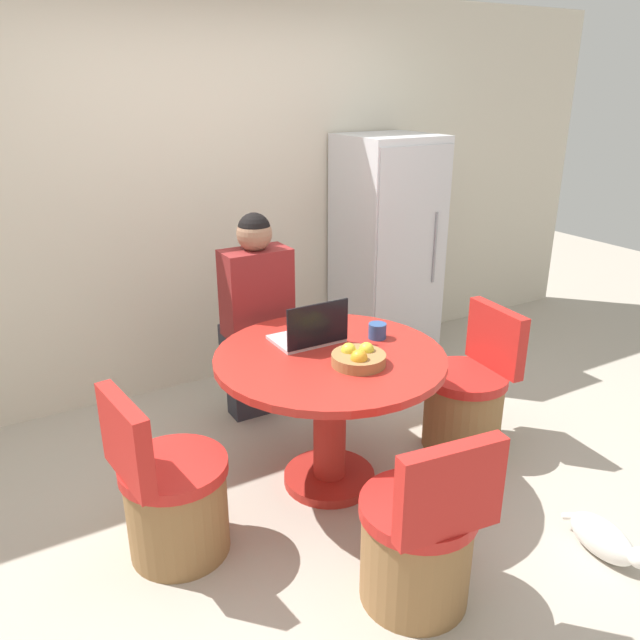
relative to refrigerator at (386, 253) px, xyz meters
The scene contains 12 objects.
ground_plane 2.01m from the refrigerator, 133.42° to the right, with size 12.00×12.00×0.00m, color #B2A899.
wall_back 1.38m from the refrigerator, 163.78° to the left, with size 7.00×0.06×2.60m.
refrigerator is the anchor object (origin of this frame).
dining_table 1.72m from the refrigerator, 135.28° to the right, with size 1.17×1.17×0.76m.
chair_near_camera 2.52m from the refrigerator, 122.31° to the right, with size 0.48×0.49×0.84m.
chair_left_side 2.52m from the refrigerator, 148.20° to the right, with size 0.49×0.48×0.84m.
chair_right_side 1.43m from the refrigerator, 104.01° to the right, with size 0.49×0.48×0.84m.
person_seated 1.31m from the refrigerator, 162.86° to the right, with size 0.40×0.37×1.34m.
laptop 1.59m from the refrigerator, 140.25° to the right, with size 0.35×0.26×0.24m.
fruit_bowl 1.79m from the refrigerator, 130.08° to the right, with size 0.26×0.26×0.10m.
coffee_cup 1.44m from the refrigerator, 127.66° to the right, with size 0.10×0.10×0.08m.
cat 2.47m from the refrigerator, 100.37° to the right, with size 0.15×0.45×0.18m.
Camera 1 is at (-1.43, -2.31, 2.04)m, focal length 35.00 mm.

